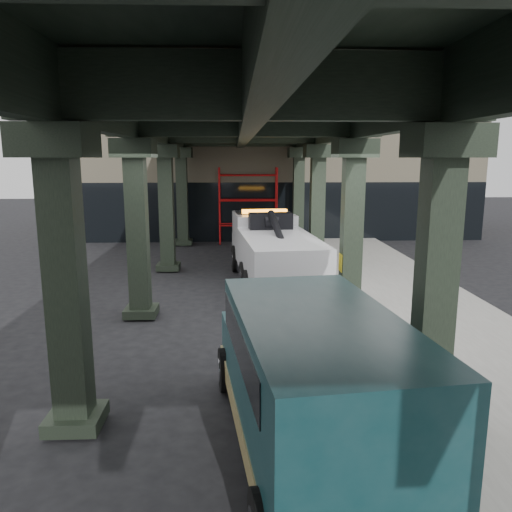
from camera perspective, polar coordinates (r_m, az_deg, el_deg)
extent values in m
plane|color=black|center=(12.68, 0.88, -9.61)|extent=(90.00, 90.00, 0.00)
cube|color=gray|center=(15.42, 17.47, -6.02)|extent=(5.00, 40.00, 0.15)
cube|color=silver|center=(14.74, 7.09, -6.66)|extent=(0.12, 38.00, 0.01)
cube|color=black|center=(8.73, 19.84, -2.74)|extent=(0.55, 0.55, 5.00)
cube|color=black|center=(8.50, 20.86, 12.15)|extent=(1.10, 1.10, 0.50)
cube|color=black|center=(9.53, 18.88, -16.41)|extent=(0.90, 0.90, 0.24)
cube|color=black|center=(14.36, 10.88, 2.97)|extent=(0.55, 0.55, 5.00)
cube|color=black|center=(14.22, 11.22, 11.98)|extent=(1.10, 1.10, 0.50)
cube|color=black|center=(14.86, 10.55, -5.91)|extent=(0.90, 0.90, 0.24)
cube|color=black|center=(20.20, 7.00, 5.42)|extent=(0.55, 0.55, 5.00)
cube|color=black|center=(20.11, 7.16, 11.81)|extent=(1.10, 1.10, 0.50)
cube|color=black|center=(20.56, 6.85, -1.03)|extent=(0.90, 0.90, 0.24)
cube|color=black|center=(26.12, 4.86, 6.75)|extent=(0.55, 0.55, 5.00)
cube|color=black|center=(26.04, 4.95, 11.69)|extent=(1.10, 1.10, 0.50)
cube|color=black|center=(26.40, 4.78, 1.72)|extent=(0.90, 0.90, 0.24)
cube|color=black|center=(8.53, -20.89, -3.14)|extent=(0.55, 0.55, 5.00)
cube|color=black|center=(8.29, -21.99, 12.12)|extent=(1.10, 1.10, 0.50)
cube|color=black|center=(9.35, -19.86, -17.07)|extent=(0.90, 0.90, 0.24)
cube|color=black|center=(14.24, -13.37, 2.80)|extent=(0.55, 0.55, 5.00)
cube|color=black|center=(14.10, -13.79, 11.88)|extent=(1.10, 1.10, 0.50)
cube|color=black|center=(14.74, -12.97, -6.15)|extent=(0.90, 0.90, 0.24)
cube|color=black|center=(20.12, -10.19, 5.30)|extent=(0.55, 0.55, 5.00)
cube|color=black|center=(20.02, -10.41, 11.72)|extent=(1.10, 1.10, 0.50)
cube|color=black|center=(20.48, -9.96, -1.17)|extent=(0.90, 0.90, 0.24)
cube|color=black|center=(26.05, -8.44, 6.66)|extent=(0.55, 0.55, 5.00)
cube|color=black|center=(25.98, -8.58, 11.61)|extent=(1.10, 1.10, 0.50)
cube|color=black|center=(26.33, -8.29, 1.62)|extent=(0.90, 0.90, 0.24)
cube|color=black|center=(14.26, 11.34, 15.19)|extent=(0.35, 32.00, 1.10)
cube|color=black|center=(14.13, -13.95, 15.12)|extent=(0.35, 32.00, 1.10)
cube|color=black|center=(13.88, -1.25, 15.52)|extent=(0.35, 32.00, 1.10)
cube|color=black|center=(13.95, -1.26, 18.39)|extent=(7.40, 32.00, 0.30)
cube|color=#C6B793|center=(31.95, 2.45, 10.27)|extent=(22.00, 10.00, 8.00)
cylinder|color=red|center=(26.86, -4.15, 5.81)|extent=(0.08, 0.08, 4.00)
cylinder|color=red|center=(26.07, -4.20, 5.65)|extent=(0.08, 0.08, 4.00)
cylinder|color=red|center=(26.94, 2.27, 5.85)|extent=(0.08, 0.08, 4.00)
cylinder|color=red|center=(26.15, 2.41, 5.68)|extent=(0.08, 0.08, 4.00)
cylinder|color=red|center=(26.97, -0.93, 3.72)|extent=(3.00, 0.08, 0.08)
cylinder|color=red|center=(26.83, -0.94, 6.48)|extent=(3.00, 0.08, 0.08)
cylinder|color=red|center=(26.76, -0.95, 9.25)|extent=(3.00, 0.08, 0.08)
cube|color=black|center=(17.41, 2.09, -1.52)|extent=(1.63, 7.30, 0.24)
cube|color=silver|center=(19.64, 0.88, 2.38)|extent=(2.47, 2.52, 1.74)
cube|color=silver|center=(20.71, 0.46, 1.49)|extent=(2.32, 0.88, 0.87)
cube|color=black|center=(19.81, 0.78, 3.87)|extent=(2.23, 1.45, 0.82)
cube|color=silver|center=(16.21, 2.77, -0.21)|extent=(2.75, 5.02, 1.35)
cube|color=orange|center=(19.33, 0.98, 5.12)|extent=(1.76, 0.43, 0.15)
cube|color=black|center=(17.93, 1.67, 4.03)|extent=(1.59, 0.72, 0.58)
cylinder|color=black|center=(16.27, 2.67, 2.42)|extent=(0.54, 3.38, 1.29)
cube|color=black|center=(14.11, 4.55, -6.02)|extent=(0.41, 1.37, 0.17)
cube|color=black|center=(13.49, 5.16, -7.05)|extent=(1.56, 0.38, 0.17)
cylinder|color=black|center=(19.97, -2.26, -0.29)|extent=(0.43, 1.09, 1.06)
cylinder|color=silver|center=(19.97, -2.26, -0.29)|extent=(0.43, 0.62, 0.58)
cylinder|color=black|center=(20.27, 3.72, -0.13)|extent=(0.43, 1.09, 1.06)
cylinder|color=silver|center=(20.27, 3.72, -0.13)|extent=(0.43, 0.62, 0.58)
cylinder|color=black|center=(16.87, -1.23, -2.43)|extent=(0.43, 1.09, 1.06)
cylinder|color=silver|center=(16.87, -1.23, -2.43)|extent=(0.43, 0.62, 0.58)
cylinder|color=black|center=(17.24, 5.81, -2.19)|extent=(0.43, 1.09, 1.06)
cylinder|color=silver|center=(17.24, 5.81, -2.19)|extent=(0.43, 0.62, 0.58)
cylinder|color=black|center=(15.67, -0.70, -3.50)|extent=(0.43, 1.09, 1.06)
cylinder|color=silver|center=(15.67, -0.70, -3.50)|extent=(0.43, 0.62, 0.58)
cylinder|color=black|center=(16.06, 6.85, -3.21)|extent=(0.43, 1.09, 1.06)
cylinder|color=silver|center=(16.06, 6.85, -3.21)|extent=(0.43, 0.62, 0.58)
cube|color=#10373B|center=(9.99, 2.46, -9.53)|extent=(2.20, 1.36, 0.92)
cube|color=#10373B|center=(7.33, 6.99, -14.14)|extent=(2.66, 4.80, 1.99)
cube|color=#94824B|center=(8.05, 6.01, -18.18)|extent=(2.83, 5.92, 0.36)
cube|color=black|center=(9.35, 3.00, -5.73)|extent=(2.02, 0.67, 0.85)
cube|color=black|center=(7.40, 6.43, -9.59)|extent=(2.58, 3.89, 0.56)
cube|color=silver|center=(10.64, 1.85, -10.57)|extent=(2.04, 0.36, 0.31)
cylinder|color=black|center=(10.01, -3.37, -12.84)|extent=(0.38, 0.88, 0.86)
cylinder|color=silver|center=(10.01, -3.37, -12.84)|extent=(0.38, 0.51, 0.47)
cylinder|color=black|center=(10.39, 8.12, -12.01)|extent=(0.38, 0.88, 0.86)
cylinder|color=silver|center=(10.39, 8.12, -12.01)|extent=(0.38, 0.51, 0.47)
cylinder|color=black|center=(6.96, 19.64, -25.38)|extent=(0.38, 0.88, 0.86)
cylinder|color=silver|center=(6.96, 19.64, -25.38)|extent=(0.38, 0.51, 0.47)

